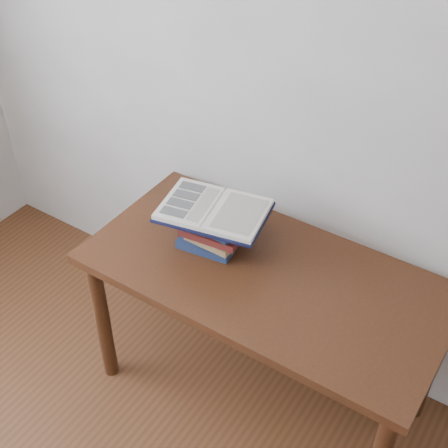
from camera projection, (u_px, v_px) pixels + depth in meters
The scene contains 3 objects.
desk at pixel (264, 292), 2.29m from camera, with size 1.31×0.65×0.70m.
book_stack at pixel (214, 229), 2.30m from camera, with size 0.26×0.21×0.15m.
open_book at pixel (214, 210), 2.24m from camera, with size 0.43×0.34×0.03m.
Camera 1 is at (0.83, -0.04, 2.25)m, focal length 50.00 mm.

